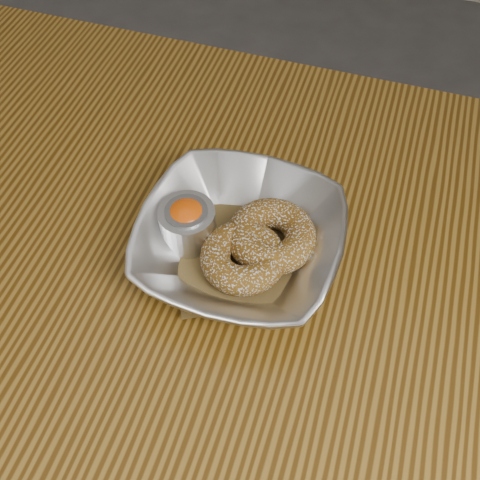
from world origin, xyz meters
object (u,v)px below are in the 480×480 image
(table, at_px, (254,340))
(serving_bowl, at_px, (240,242))
(ramekin, at_px, (188,223))
(donut_back, at_px, (271,236))
(donut_front, at_px, (243,257))

(table, distance_m, serving_bowl, 0.14)
(table, xyz_separation_m, serving_bowl, (-0.03, 0.05, 0.13))
(serving_bowl, height_order, ramekin, ramekin)
(donut_back, bearing_deg, ramekin, -170.27)
(donut_back, xyz_separation_m, ramekin, (-0.09, -0.02, 0.01))
(table, bearing_deg, serving_bowl, 124.23)
(table, height_order, serving_bowl, serving_bowl)
(serving_bowl, distance_m, ramekin, 0.06)
(donut_front, bearing_deg, table, -51.92)
(donut_back, distance_m, donut_front, 0.04)
(serving_bowl, xyz_separation_m, donut_back, (0.03, 0.02, 0.00))
(table, bearing_deg, donut_front, 128.08)
(donut_front, bearing_deg, ramekin, 164.24)
(serving_bowl, distance_m, donut_front, 0.02)
(serving_bowl, height_order, donut_front, serving_bowl)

